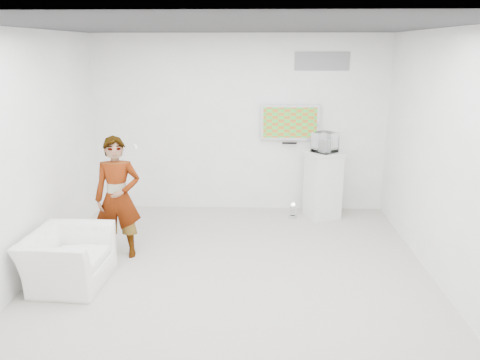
{
  "coord_description": "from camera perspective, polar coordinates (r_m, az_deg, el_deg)",
  "views": [
    {
      "loc": [
        0.27,
        -5.43,
        2.79
      ],
      "look_at": [
        0.07,
        0.6,
        1.06
      ],
      "focal_mm": 35.0,
      "sensor_mm": 36.0,
      "label": 1
    }
  ],
  "objects": [
    {
      "name": "room",
      "position": [
        5.59,
        -0.9,
        2.67
      ],
      "size": [
        5.01,
        5.01,
        3.0
      ],
      "color": "#A29D94",
      "rests_on": "ground"
    },
    {
      "name": "tv",
      "position": [
        8.0,
        6.1,
        7.01
      ],
      "size": [
        1.0,
        0.08,
        0.6
      ],
      "primitive_type": "cube",
      "color": "silver",
      "rests_on": "room"
    },
    {
      "name": "logo_decal",
      "position": [
        8.0,
        9.98,
        14.07
      ],
      "size": [
        0.9,
        0.02,
        0.3
      ],
      "primitive_type": "cube",
      "color": "slate",
      "rests_on": "room"
    },
    {
      "name": "person",
      "position": [
        6.47,
        -14.65,
        -2.13
      ],
      "size": [
        0.65,
        0.46,
        1.66
      ],
      "primitive_type": "imported",
      "rotation": [
        0.0,
        0.0,
        0.11
      ],
      "color": "white",
      "rests_on": "room"
    },
    {
      "name": "armchair",
      "position": [
        6.08,
        -20.26,
        -8.95
      ],
      "size": [
        0.94,
        1.05,
        0.65
      ],
      "primitive_type": "imported",
      "rotation": [
        0.0,
        0.0,
        1.51
      ],
      "color": "white",
      "rests_on": "room"
    },
    {
      "name": "pedestal",
      "position": [
        7.94,
        10.06,
        -0.56
      ],
      "size": [
        0.69,
        0.69,
        1.12
      ],
      "primitive_type": "cube",
      "rotation": [
        0.0,
        0.0,
        0.33
      ],
      "color": "silver",
      "rests_on": "room"
    },
    {
      "name": "floor_uplight",
      "position": [
        7.93,
        6.47,
        -3.74
      ],
      "size": [
        0.19,
        0.19,
        0.25
      ],
      "primitive_type": "cylinder",
      "rotation": [
        0.0,
        0.0,
        0.27
      ],
      "color": "silver",
      "rests_on": "room"
    },
    {
      "name": "vitrine",
      "position": [
        7.77,
        10.31,
        4.54
      ],
      "size": [
        0.46,
        0.46,
        0.33
      ],
      "primitive_type": "cube",
      "rotation": [
        0.0,
        0.0,
        0.76
      ],
      "color": "silver",
      "rests_on": "pedestal"
    },
    {
      "name": "console",
      "position": [
        7.78,
        10.29,
        4.14
      ],
      "size": [
        0.12,
        0.16,
        0.21
      ],
      "primitive_type": "cube",
      "rotation": [
        0.0,
        0.0,
        0.56
      ],
      "color": "silver",
      "rests_on": "pedestal"
    },
    {
      "name": "wii_remote",
      "position": [
        6.41,
        -12.64,
        3.99
      ],
      "size": [
        0.08,
        0.14,
        0.03
      ],
      "primitive_type": "cube",
      "rotation": [
        0.0,
        0.0,
        0.39
      ],
      "color": "silver",
      "rests_on": "person"
    }
  ]
}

